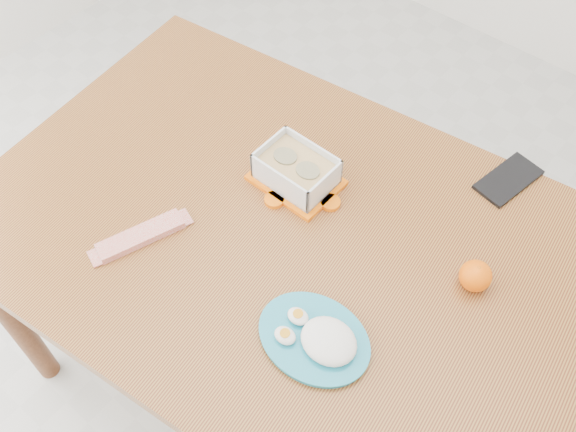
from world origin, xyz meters
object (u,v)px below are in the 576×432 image
Objects in this scene: dining_table at (288,254)px; smartphone at (508,180)px; food_container at (296,170)px; rice_plate at (319,338)px; orange_fruit at (475,276)px.

smartphone is at bearing 49.33° from dining_table.
food_container is 0.82× the size of rice_plate.
smartphone reaches higher than dining_table.
orange_fruit is at bearing 58.75° from rice_plate.
rice_plate reaches higher than dining_table.
rice_plate is at bearing -87.66° from smartphone.
food_container is at bearing -177.54° from orange_fruit.
dining_table is 0.28m from rice_plate.
rice_plate is (0.28, -0.28, -0.02)m from food_container.
dining_table is 0.41m from orange_fruit.
food_container reaches higher than dining_table.
rice_plate is at bearing -43.71° from food_container.
orange_fruit is at bearing 14.39° from dining_table.
rice_plate reaches higher than smartphone.
dining_table is 9.15× the size of smartphone.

